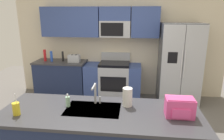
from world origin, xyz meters
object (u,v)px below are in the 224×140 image
(bottle_red, at_px, (45,55))
(soap_dispenser, at_px, (68,101))
(backpack, at_px, (180,107))
(toaster, at_px, (74,58))
(sink_faucet, at_px, (95,92))
(refrigerator, at_px, (179,64))
(drink_cup_yellow, at_px, (16,109))
(range_oven, at_px, (113,80))
(bottle_blue, at_px, (51,56))
(pepper_mill, at_px, (63,56))
(paper_towel_roll, at_px, (127,97))

(bottle_red, bearing_deg, soap_dispenser, -60.22)
(backpack, bearing_deg, bottle_red, 137.44)
(toaster, distance_m, sink_faucet, 2.50)
(refrigerator, distance_m, toaster, 2.49)
(bottle_red, distance_m, soap_dispenser, 2.79)
(drink_cup_yellow, bearing_deg, sink_faucet, 24.28)
(range_oven, relative_size, sink_faucet, 4.82)
(bottle_blue, xyz_separation_m, bottle_red, (-0.18, 0.02, 0.02))
(range_oven, distance_m, bottle_red, 1.80)
(bottle_red, height_order, sink_faucet, bottle_red)
(bottle_blue, bearing_deg, sink_faucet, -56.02)
(refrigerator, bearing_deg, drink_cup_yellow, -131.70)
(sink_faucet, relative_size, soap_dispenser, 1.66)
(backpack, bearing_deg, range_oven, 112.37)
(refrigerator, height_order, pepper_mill, refrigerator)
(toaster, bearing_deg, range_oven, 3.17)
(refrigerator, distance_m, pepper_mill, 2.79)
(range_oven, bearing_deg, backpack, -67.63)
(range_oven, bearing_deg, sink_faucet, -89.31)
(toaster, xyz_separation_m, paper_towel_roll, (1.39, -2.29, 0.03))
(range_oven, distance_m, paper_towel_roll, 2.46)
(backpack, bearing_deg, toaster, 128.61)
(bottle_blue, relative_size, bottle_red, 0.89)
(bottle_red, bearing_deg, sink_faucet, -53.36)
(bottle_blue, relative_size, sink_faucet, 0.91)
(bottle_red, relative_size, backpack, 0.90)
(soap_dispenser, distance_m, paper_towel_roll, 0.76)
(toaster, height_order, bottle_blue, bottle_blue)
(backpack, bearing_deg, refrigerator, 78.90)
(refrigerator, xyz_separation_m, paper_towel_roll, (-1.10, -2.28, 0.09))
(bottle_red, xyz_separation_m, drink_cup_yellow, (0.86, -2.70, -0.07))
(toaster, relative_size, drink_cup_yellow, 1.03)
(pepper_mill, relative_size, sink_faucet, 0.87)
(sink_faucet, bearing_deg, range_oven, 90.69)
(soap_dispenser, bearing_deg, bottle_red, 119.78)
(toaster, relative_size, paper_towel_roll, 1.17)
(refrigerator, distance_m, backpack, 2.53)
(toaster, bearing_deg, bottle_red, 178.67)
(soap_dispenser, bearing_deg, range_oven, 82.80)
(pepper_mill, xyz_separation_m, bottle_red, (-0.45, -0.03, 0.02))
(sink_faucet, height_order, backpack, sink_faucet)
(refrigerator, height_order, toaster, refrigerator)
(refrigerator, height_order, soap_dispenser, refrigerator)
(refrigerator, distance_m, soap_dispenser, 3.02)
(bottle_blue, xyz_separation_m, backpack, (2.57, -2.50, -0.01))
(toaster, bearing_deg, backpack, -51.39)
(toaster, relative_size, bottle_red, 0.97)
(range_oven, bearing_deg, refrigerator, -2.68)
(backpack, bearing_deg, sink_faucet, 168.58)
(refrigerator, bearing_deg, range_oven, 177.32)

